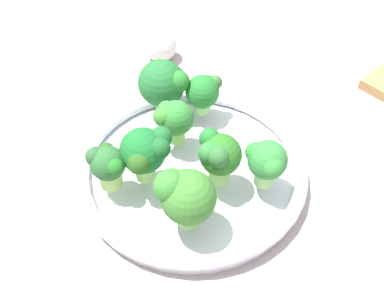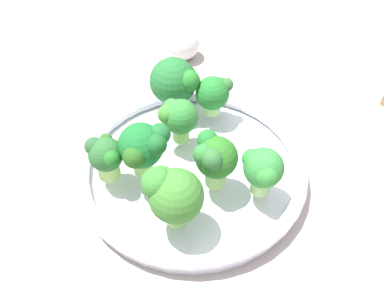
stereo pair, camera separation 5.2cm
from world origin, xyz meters
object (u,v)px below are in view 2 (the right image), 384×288
(broccoli_floret_0, at_px, (214,93))
(broccoli_floret_2, at_px, (176,81))
(broccoli_floret_4, at_px, (179,117))
(broccoli_floret_1, at_px, (171,193))
(bowl, at_px, (192,168))
(broccoli_floret_5, at_px, (214,158))
(broccoli_floret_6, at_px, (263,169))
(broccoli_floret_3, at_px, (106,155))
(broccoli_floret_7, at_px, (143,147))
(garlic_bulb, at_px, (183,44))

(broccoli_floret_0, height_order, broccoli_floret_2, broccoli_floret_2)
(broccoli_floret_4, bearing_deg, broccoli_floret_0, 82.79)
(broccoli_floret_1, height_order, broccoli_floret_2, broccoli_floret_1)
(bowl, height_order, broccoli_floret_5, broccoli_floret_5)
(broccoli_floret_0, xyz_separation_m, broccoli_floret_6, (0.12, -0.09, 0.01))
(broccoli_floret_5, height_order, broccoli_floret_6, broccoli_floret_5)
(broccoli_floret_2, bearing_deg, broccoli_floret_4, -52.38)
(broccoli_floret_5, bearing_deg, broccoli_floret_2, 141.43)
(broccoli_floret_0, distance_m, broccoli_floret_2, 0.05)
(bowl, distance_m, broccoli_floret_2, 0.12)
(broccoli_floret_3, distance_m, broccoli_floret_7, 0.05)
(broccoli_floret_5, bearing_deg, broccoli_floret_1, -99.38)
(broccoli_floret_0, relative_size, broccoli_floret_7, 0.77)
(garlic_bulb, bearing_deg, broccoli_floret_3, -73.38)
(bowl, bearing_deg, broccoli_floret_0, 105.86)
(broccoli_floret_0, distance_m, broccoli_floret_6, 0.15)
(broccoli_floret_3, bearing_deg, bowl, 45.70)
(broccoli_floret_1, distance_m, broccoli_floret_3, 0.10)
(broccoli_floret_0, distance_m, broccoli_floret_5, 0.13)
(broccoli_floret_5, bearing_deg, broccoli_floret_7, -157.52)
(broccoli_floret_0, xyz_separation_m, broccoli_floret_3, (-0.04, -0.17, 0.00))
(broccoli_floret_3, relative_size, broccoli_floret_7, 0.79)
(broccoli_floret_7, bearing_deg, broccoli_floret_4, 89.77)
(broccoli_floret_1, height_order, broccoli_floret_3, broccoli_floret_1)
(broccoli_floret_3, bearing_deg, broccoli_floret_6, 25.55)
(broccoli_floret_4, height_order, broccoli_floret_5, broccoli_floret_5)
(broccoli_floret_5, bearing_deg, broccoli_floret_0, 121.29)
(broccoli_floret_4, height_order, broccoli_floret_6, same)
(broccoli_floret_0, bearing_deg, broccoli_floret_6, -37.23)
(broccoli_floret_3, relative_size, broccoli_floret_6, 0.92)
(broccoli_floret_5, xyz_separation_m, broccoli_floret_6, (0.05, 0.02, -0.01))
(broccoli_floret_3, height_order, broccoli_floret_6, broccoli_floret_6)
(bowl, bearing_deg, broccoli_floret_7, -127.75)
(bowl, height_order, broccoli_floret_7, broccoli_floret_7)
(broccoli_floret_0, bearing_deg, bowl, -74.14)
(broccoli_floret_2, distance_m, broccoli_floret_5, 0.15)
(broccoli_floret_7, bearing_deg, broccoli_floret_1, -30.19)
(broccoli_floret_3, height_order, garlic_bulb, broccoli_floret_3)
(broccoli_floret_4, relative_size, broccoli_floret_7, 0.85)
(broccoli_floret_6, height_order, broccoli_floret_7, broccoli_floret_7)
(broccoli_floret_6, bearing_deg, bowl, -177.09)
(broccoli_floret_6, bearing_deg, broccoli_floret_4, 171.31)
(bowl, bearing_deg, broccoli_floret_4, 146.05)
(broccoli_floret_5, bearing_deg, broccoli_floret_3, -152.45)
(broccoli_floret_3, xyz_separation_m, broccoli_floret_7, (0.04, 0.03, 0.01))
(broccoli_floret_6, xyz_separation_m, garlic_bulb, (-0.25, 0.21, -0.04))
(broccoli_floret_2, height_order, garlic_bulb, broccoli_floret_2)
(broccoli_floret_1, height_order, broccoli_floret_7, broccoli_floret_1)
(bowl, relative_size, broccoli_floret_3, 5.10)
(garlic_bulb, bearing_deg, broccoli_floret_7, -65.13)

